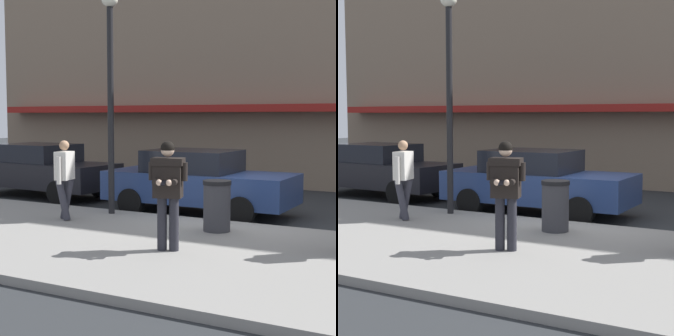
{
  "view_description": "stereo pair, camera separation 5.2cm",
  "coord_description": "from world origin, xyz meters",
  "views": [
    {
      "loc": [
        4.37,
        -11.1,
        2.35
      ],
      "look_at": [
        -0.07,
        -2.98,
        1.49
      ],
      "focal_mm": 60.0,
      "sensor_mm": 36.0,
      "label": 1
    },
    {
      "loc": [
        4.41,
        -11.07,
        2.35
      ],
      "look_at": [
        -0.07,
        -2.98,
        1.49
      ],
      "focal_mm": 60.0,
      "sensor_mm": 36.0,
      "label": 2
    }
  ],
  "objects": [
    {
      "name": "street_lamp_post",
      "position": [
        -2.81,
        -0.65,
        3.14
      ],
      "size": [
        0.36,
        0.36,
        4.88
      ],
      "color": "black",
      "rests_on": "sidewalk"
    },
    {
      "name": "curb_paint_line",
      "position": [
        1.0,
        0.05,
        0.0
      ],
      "size": [
        28.0,
        0.12,
        0.01
      ],
      "primitive_type": "cube",
      "color": "silver",
      "rests_on": "ground"
    },
    {
      "name": "parked_sedan_near",
      "position": [
        -6.65,
        1.42,
        0.79
      ],
      "size": [
        4.63,
        2.19,
        1.54
      ],
      "color": "black",
      "rests_on": "ground"
    },
    {
      "name": "man_texting_on_phone",
      "position": [
        0.01,
        -3.14,
        1.25
      ],
      "size": [
        0.63,
        0.64,
        1.81
      ],
      "color": "#23232B",
      "rests_on": "sidewalk"
    },
    {
      "name": "ground_plane",
      "position": [
        0.0,
        0.0,
        0.0
      ],
      "size": [
        80.0,
        80.0,
        0.0
      ],
      "primitive_type": "plane",
      "color": "#2B2D30"
    },
    {
      "name": "parked_sedan_mid",
      "position": [
        -1.38,
        0.91,
        0.79
      ],
      "size": [
        4.51,
        1.95,
        1.54
      ],
      "color": "navy",
      "rests_on": "ground"
    },
    {
      "name": "trash_bin",
      "position": [
        0.08,
        -1.3,
        0.63
      ],
      "size": [
        0.55,
        0.55,
        0.98
      ],
      "color": "#38383D",
      "rests_on": "sidewalk"
    },
    {
      "name": "pedestrian_in_light_coat",
      "position": [
        -3.25,
        -1.76,
        1.11
      ],
      "size": [
        0.38,
        0.59,
        1.7
      ],
      "color": "#33333D",
      "rests_on": "sidewalk"
    },
    {
      "name": "sidewalk",
      "position": [
        1.0,
        -2.85,
        0.07
      ],
      "size": [
        32.0,
        5.3,
        0.14
      ],
      "primitive_type": "cube",
      "color": "gray",
      "rests_on": "ground"
    }
  ]
}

